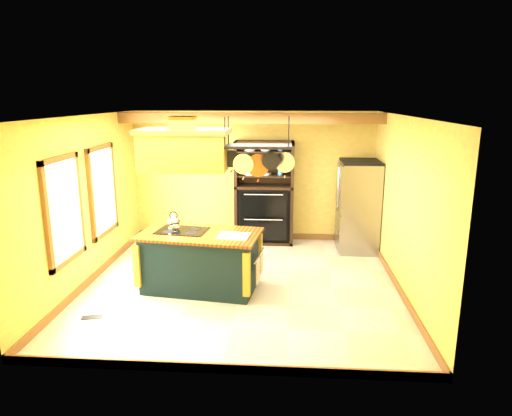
# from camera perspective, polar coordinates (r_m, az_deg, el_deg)

# --- Properties ---
(floor) EXTENTS (5.00, 5.00, 0.00)m
(floor) POSITION_cam_1_polar(r_m,az_deg,el_deg) (7.56, -1.76, -9.46)
(floor) COLOR beige
(floor) RESTS_ON ground
(ceiling) EXTENTS (5.00, 5.00, 0.00)m
(ceiling) POSITION_cam_1_polar(r_m,az_deg,el_deg) (6.96, -1.92, 11.44)
(ceiling) COLOR white
(ceiling) RESTS_ON wall_back
(wall_back) EXTENTS (5.00, 0.02, 2.70)m
(wall_back) POSITION_cam_1_polar(r_m,az_deg,el_deg) (9.58, -0.33, 3.96)
(wall_back) COLOR #D3C24D
(wall_back) RESTS_ON floor
(wall_front) EXTENTS (5.00, 0.02, 2.70)m
(wall_front) POSITION_cam_1_polar(r_m,az_deg,el_deg) (4.76, -4.87, -6.32)
(wall_front) COLOR #D3C24D
(wall_front) RESTS_ON floor
(wall_left) EXTENTS (0.02, 5.00, 2.70)m
(wall_left) POSITION_cam_1_polar(r_m,az_deg,el_deg) (7.80, -20.44, 0.81)
(wall_left) COLOR #D3C24D
(wall_left) RESTS_ON floor
(wall_right) EXTENTS (0.02, 5.00, 2.70)m
(wall_right) POSITION_cam_1_polar(r_m,az_deg,el_deg) (7.33, 18.00, 0.22)
(wall_right) COLOR #D3C24D
(wall_right) RESTS_ON floor
(ceiling_beam) EXTENTS (5.00, 0.15, 0.20)m
(ceiling_beam) POSITION_cam_1_polar(r_m,az_deg,el_deg) (8.66, -0.75, 11.17)
(ceiling_beam) COLOR brown
(ceiling_beam) RESTS_ON ceiling
(window_near) EXTENTS (0.06, 1.06, 1.56)m
(window_near) POSITION_cam_1_polar(r_m,az_deg,el_deg) (7.07, -22.83, -0.26)
(window_near) COLOR brown
(window_near) RESTS_ON wall_left
(window_far) EXTENTS (0.06, 1.06, 1.56)m
(window_far) POSITION_cam_1_polar(r_m,az_deg,el_deg) (8.31, -18.58, 2.07)
(window_far) COLOR brown
(window_far) RESTS_ON wall_left
(kitchen_island) EXTENTS (1.97, 1.26, 1.11)m
(kitchen_island) POSITION_cam_1_polar(r_m,az_deg,el_deg) (7.29, -6.95, -6.50)
(kitchen_island) COLOR black
(kitchen_island) RESTS_ON floor
(range_hood) EXTENTS (1.35, 0.76, 0.80)m
(range_hood) POSITION_cam_1_polar(r_m,az_deg,el_deg) (6.93, -9.00, 7.41)
(range_hood) COLOR gold
(range_hood) RESTS_ON ceiling
(pot_rack) EXTENTS (1.09, 0.51, 0.90)m
(pot_rack) POSITION_cam_1_polar(r_m,az_deg,el_deg) (6.79, 0.24, 6.86)
(pot_rack) COLOR black
(pot_rack) RESTS_ON ceiling
(refrigerator) EXTENTS (0.76, 0.89, 1.75)m
(refrigerator) POSITION_cam_1_polar(r_m,az_deg,el_deg) (9.18, 12.59, -0.01)
(refrigerator) COLOR gray
(refrigerator) RESTS_ON floor
(hutch) EXTENTS (1.20, 0.55, 2.12)m
(hutch) POSITION_cam_1_polar(r_m,az_deg,el_deg) (9.45, 1.04, 0.60)
(hutch) COLOR black
(hutch) RESTS_ON floor
(floor_register) EXTENTS (0.30, 0.19, 0.01)m
(floor_register) POSITION_cam_1_polar(r_m,az_deg,el_deg) (6.89, -19.81, -12.70)
(floor_register) COLOR black
(floor_register) RESTS_ON floor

